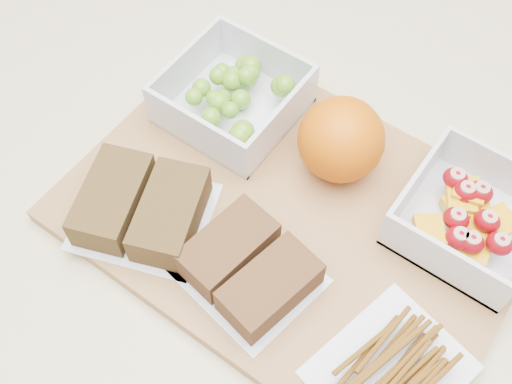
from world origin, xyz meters
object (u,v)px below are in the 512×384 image
(grape_container, at_px, (235,97))
(fruit_container, at_px, (469,219))
(sandwich_bag_center, at_px, (249,268))
(pretzel_bag, at_px, (392,366))
(cutting_board, at_px, (292,217))
(orange, at_px, (341,140))
(sandwich_bag_left, at_px, (142,207))

(grape_container, relative_size, fruit_container, 1.04)
(grape_container, distance_m, fruit_container, 0.26)
(sandwich_bag_center, xyz_separation_m, pretzel_bag, (0.15, -0.00, -0.00))
(cutting_board, height_order, grape_container, grape_container)
(cutting_board, bearing_deg, fruit_container, 29.90)
(cutting_board, relative_size, grape_container, 3.29)
(grape_container, height_order, fruit_container, grape_container)
(fruit_container, relative_size, orange, 1.45)
(cutting_board, bearing_deg, grape_container, 150.20)
(sandwich_bag_center, height_order, pretzel_bag, sandwich_bag_center)
(cutting_board, distance_m, sandwich_bag_left, 0.15)
(cutting_board, distance_m, orange, 0.09)
(grape_container, bearing_deg, sandwich_bag_left, -87.84)
(cutting_board, distance_m, fruit_container, 0.17)
(cutting_board, relative_size, fruit_container, 3.43)
(cutting_board, height_order, sandwich_bag_left, sandwich_bag_left)
(cutting_board, xyz_separation_m, grape_container, (-0.12, 0.07, 0.03))
(grape_container, xyz_separation_m, sandwich_bag_left, (0.01, -0.16, -0.00))
(sandwich_bag_left, distance_m, sandwich_bag_center, 0.12)
(fruit_container, xyz_separation_m, orange, (-0.14, -0.01, 0.02))
(cutting_board, relative_size, orange, 4.98)
(fruit_container, height_order, orange, orange)
(fruit_container, bearing_deg, cutting_board, -150.52)
(sandwich_bag_center, bearing_deg, pretzel_bag, -0.45)
(cutting_board, height_order, pretzel_bag, pretzel_bag)
(fruit_container, xyz_separation_m, sandwich_bag_left, (-0.26, -0.17, -0.00))
(sandwich_bag_center, bearing_deg, cutting_board, 93.00)
(fruit_container, relative_size, pretzel_bag, 0.85)
(orange, xyz_separation_m, pretzel_bag, (0.15, -0.15, -0.03))
(cutting_board, height_order, orange, orange)
(cutting_board, distance_m, pretzel_bag, 0.17)
(sandwich_bag_left, relative_size, sandwich_bag_center, 1.17)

